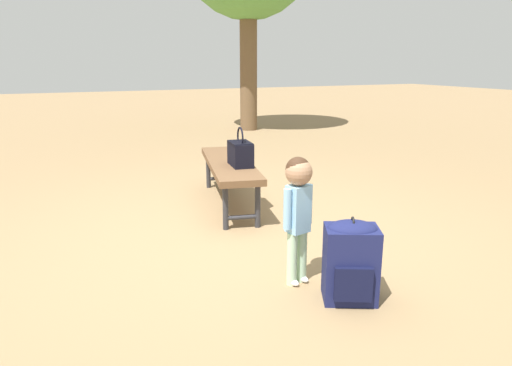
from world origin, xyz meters
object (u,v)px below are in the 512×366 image
object	(u,v)px
child_standing	(298,201)
backpack_large	(351,259)
handbag	(240,153)
park_bench	(229,167)

from	to	relation	value
child_standing	backpack_large	xyz separation A→B (m)	(0.33, 0.18, -0.29)
handbag	park_bench	bearing A→B (deg)	-174.66
park_bench	backpack_large	xyz separation A→B (m)	(2.10, -0.04, -0.13)
child_standing	handbag	bearing A→B (deg)	171.06
child_standing	backpack_large	world-z (taller)	child_standing
park_bench	child_standing	bearing A→B (deg)	-7.06
park_bench	backpack_large	bearing A→B (deg)	-0.96
handbag	backpack_large	distance (m)	1.89
handbag	child_standing	xyz separation A→B (m)	(1.53, -0.24, -0.02)
handbag	child_standing	world-z (taller)	child_standing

